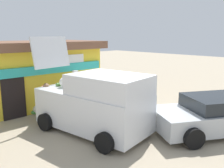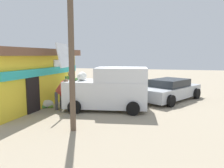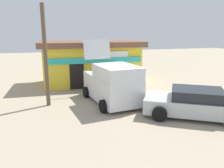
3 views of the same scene
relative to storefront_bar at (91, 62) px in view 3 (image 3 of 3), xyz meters
The scene contains 9 objects.
ground_plane 5.76m from the storefront_bar, 74.64° to the right, with size 60.00×60.00×0.00m, color tan.
storefront_bar is the anchor object (origin of this frame).
delivery_van 4.79m from the storefront_bar, 88.01° to the right, with size 2.58×4.35×3.21m.
parked_sedan 8.35m from the storefront_bar, 67.45° to the right, with size 4.75×3.87×1.25m.
vendor_standing 2.59m from the storefront_bar, 61.79° to the right, with size 0.40×0.56×1.75m.
customer_bending 2.66m from the storefront_bar, 100.26° to the right, with size 0.63×0.75×1.53m.
unloaded_banana_pile 2.13m from the storefront_bar, 99.37° to the right, with size 0.67×0.78×0.39m.
paint_bucket 3.66m from the storefront_bar, 41.26° to the right, with size 0.30×0.30×0.37m, color blue.
utility_pole 5.37m from the storefront_bar, 125.35° to the right, with size 0.20×0.20×4.95m, color brown.
Camera 3 is at (-4.44, -10.36, 3.74)m, focal length 36.26 mm.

